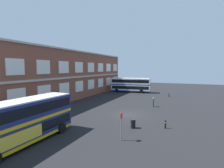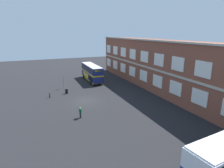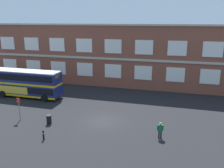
{
  "view_description": "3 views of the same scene",
  "coord_description": "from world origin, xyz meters",
  "px_view_note": "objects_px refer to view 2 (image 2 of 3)",
  "views": [
    {
      "loc": [
        -24.82,
        -8.0,
        6.93
      ],
      "look_at": [
        4.93,
        4.95,
        3.98
      ],
      "focal_mm": 28.18,
      "sensor_mm": 36.0,
      "label": 1
    },
    {
      "loc": [
        32.09,
        -8.0,
        12.2
      ],
      "look_at": [
        2.89,
        4.16,
        3.51
      ],
      "focal_mm": 30.52,
      "sensor_mm": 36.0,
      "label": 2
    },
    {
      "loc": [
        7.95,
        -24.53,
        11.42
      ],
      "look_at": [
        0.08,
        3.41,
        3.59
      ],
      "focal_mm": 38.54,
      "sensor_mm": 36.0,
      "label": 3
    }
  ],
  "objects_px": {
    "double_decker_near": "(92,72)",
    "station_litter_bin": "(67,91)",
    "waiting_passenger": "(80,112)",
    "bus_stand_flag": "(63,81)",
    "safety_bollard_west": "(50,95)"
  },
  "relations": [
    {
      "from": "double_decker_near",
      "to": "waiting_passenger",
      "type": "height_order",
      "value": "double_decker_near"
    },
    {
      "from": "waiting_passenger",
      "to": "double_decker_near",
      "type": "bearing_deg",
      "value": 158.89
    },
    {
      "from": "waiting_passenger",
      "to": "bus_stand_flag",
      "type": "relative_size",
      "value": 0.63
    },
    {
      "from": "waiting_passenger",
      "to": "bus_stand_flag",
      "type": "xyz_separation_m",
      "value": [
        -16.16,
        0.12,
        0.7
      ]
    },
    {
      "from": "waiting_passenger",
      "to": "safety_bollard_west",
      "type": "height_order",
      "value": "waiting_passenger"
    },
    {
      "from": "waiting_passenger",
      "to": "safety_bollard_west",
      "type": "bearing_deg",
      "value": -162.96
    },
    {
      "from": "waiting_passenger",
      "to": "station_litter_bin",
      "type": "height_order",
      "value": "waiting_passenger"
    },
    {
      "from": "double_decker_near",
      "to": "station_litter_bin",
      "type": "bearing_deg",
      "value": -43.44
    },
    {
      "from": "double_decker_near",
      "to": "waiting_passenger",
      "type": "xyz_separation_m",
      "value": [
        20.69,
        -7.99,
        -1.22
      ]
    },
    {
      "from": "bus_stand_flag",
      "to": "safety_bollard_west",
      "type": "xyz_separation_m",
      "value": [
        5.19,
        -3.48,
        -1.14
      ]
    },
    {
      "from": "station_litter_bin",
      "to": "double_decker_near",
      "type": "bearing_deg",
      "value": 136.56
    },
    {
      "from": "double_decker_near",
      "to": "bus_stand_flag",
      "type": "relative_size",
      "value": 4.08
    },
    {
      "from": "double_decker_near",
      "to": "waiting_passenger",
      "type": "relative_size",
      "value": 6.48
    },
    {
      "from": "double_decker_near",
      "to": "station_litter_bin",
      "type": "distance_m",
      "value": 11.6
    },
    {
      "from": "double_decker_near",
      "to": "safety_bollard_west",
      "type": "height_order",
      "value": "double_decker_near"
    }
  ]
}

